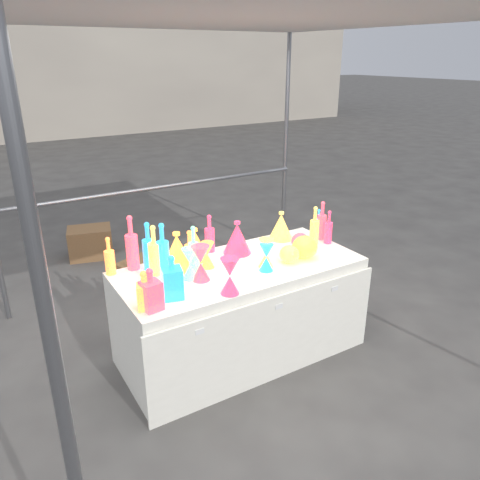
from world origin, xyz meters
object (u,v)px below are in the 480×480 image
display_table (241,311)px  globe_0 (305,248)px  lampshade_0 (177,251)px  bottle_0 (109,256)px  hourglass_0 (201,263)px  decanter_0 (145,290)px  cardboard_box_closed (91,242)px

display_table → globe_0: (0.49, -0.13, 0.45)m
lampshade_0 → bottle_0: bearing=138.6°
hourglass_0 → decanter_0: bearing=-159.3°
display_table → cardboard_box_closed: (-0.50, 2.51, -0.20)m
display_table → hourglass_0: size_ratio=7.36×
decanter_0 → lampshade_0: bearing=66.4°
display_table → hourglass_0: bearing=-171.3°
display_table → hourglass_0: hourglass_0 is taller
bottle_0 → lampshade_0: same height
cardboard_box_closed → bottle_0: 2.29m
decanter_0 → globe_0: (1.30, 0.10, -0.05)m
cardboard_box_closed → decanter_0: (-0.31, -2.74, 0.70)m
cardboard_box_closed → globe_0: size_ratio=2.46×
decanter_0 → hourglass_0: (0.46, 0.17, -0.00)m
decanter_0 → hourglass_0: size_ratio=1.00×
display_table → lampshade_0: size_ratio=6.64×
decanter_0 → lampshade_0: 0.59m
display_table → bottle_0: bearing=157.1°
cardboard_box_closed → bottle_0: size_ratio=1.72×
display_table → bottle_0: size_ratio=6.62×
cardboard_box_closed → hourglass_0: bearing=-72.1°
decanter_0 → lampshade_0: lampshade_0 is taller
decanter_0 → bottle_0: bearing=113.4°
cardboard_box_closed → bottle_0: bearing=-84.7°
display_table → decanter_0: bearing=-164.3°
globe_0 → lampshade_0: size_ratio=0.70×
bottle_0 → hourglass_0: size_ratio=1.11×
cardboard_box_closed → bottle_0: bottle_0 is taller
globe_0 → display_table: bearing=165.6°
bottle_0 → hourglass_0: bottle_0 is taller
cardboard_box_closed → hourglass_0: size_ratio=1.91×
hourglass_0 → lampshade_0: (-0.06, 0.25, 0.01)m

